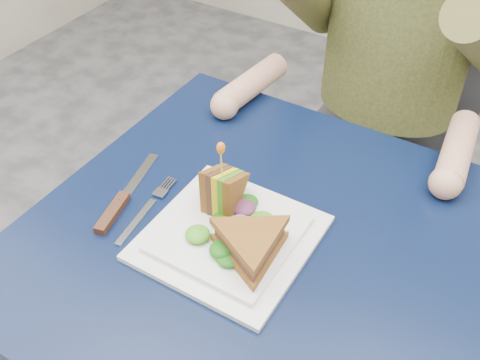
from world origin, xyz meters
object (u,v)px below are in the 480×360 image
Objects in this scene: fork at (145,211)px; sandwich_upright at (222,191)px; sandwich_flat at (251,244)px; knife at (118,205)px; table at (258,266)px; chair at (393,109)px; plate at (229,236)px.

sandwich_upright is at bearing 29.43° from fork.
knife is (-0.26, -0.01, -0.04)m from sandwich_flat.
sandwich_upright is at bearing 171.82° from table.
table is 0.75m from chair.
table is 5.89× the size of sandwich_upright.
sandwich_upright is (-0.10, 0.07, 0.01)m from sandwich_flat.
sandwich_upright is at bearing 132.95° from plate.
sandwich_flat reaches higher than plate.
sandwich_flat reaches higher than fork.
plate is at bearing -92.72° from chair.
chair is at bearing 87.28° from plate.
chair is at bearing 90.00° from table.
fork is at bearing -164.36° from table.
plate reaches higher than fork.
table is at bearing 107.00° from sandwich_flat.
sandwich_flat is at bearing -88.72° from chair.
chair is 5.18× the size of fork.
plate reaches higher than knife.
sandwich_flat reaches higher than table.
fork is 0.05m from knife.
sandwich_flat is 0.22m from fork.
sandwich_upright reaches higher than table.
knife is at bearing -106.61° from chair.
knife reaches higher than fork.
chair is 0.85m from fork.
chair reaches higher than sandwich_flat.
plate is 0.08m from sandwich_upright.
knife is at bearing -177.27° from sandwich_flat.
chair is 0.84m from sandwich_flat.
table is 0.22m from fork.
fork is 0.82× the size of knife.
table is at bearing -8.18° from sandwich_upright.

